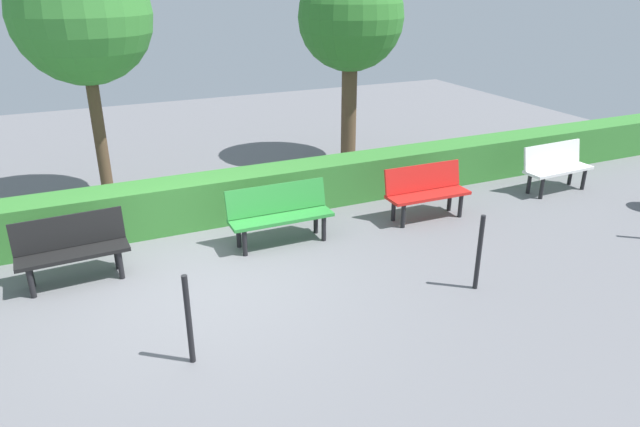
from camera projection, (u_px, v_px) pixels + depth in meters
The scene contains 10 objects.
ground_plane at pixel (206, 284), 7.30m from camera, with size 23.64×23.64×0.00m, color slate.
bench_white at pixel (556, 165), 10.31m from camera, with size 1.37×0.51×0.86m.
bench_red at pixel (426, 190), 9.14m from camera, with size 1.39×0.49×0.86m.
bench_green at pixel (279, 212), 8.28m from camera, with size 1.52×0.48×0.86m.
bench_black at pixel (72, 247), 7.22m from camera, with size 1.37×0.51×0.86m.
hedge_row at pixel (248, 194), 9.28m from camera, with size 19.64×0.65×0.74m, color #387F33.
tree_near at pixel (351, 19), 11.13m from camera, with size 2.09×2.09×3.96m.
tree_mid at pixel (81, 15), 8.77m from camera, with size 2.16×2.16×4.19m.
railing_post_mid at pixel (479, 253), 7.01m from camera, with size 0.06×0.06×1.00m, color black.
railing_post_far at pixel (189, 320), 5.64m from camera, with size 0.06×0.06×1.00m, color black.
Camera 1 is at (1.29, 6.42, 3.66)m, focal length 31.91 mm.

